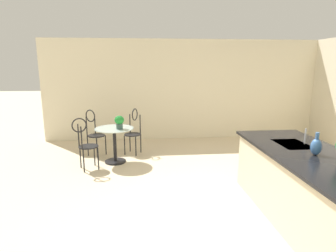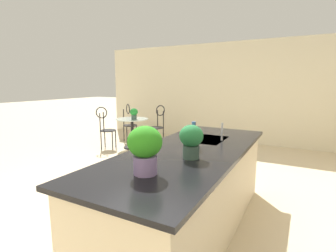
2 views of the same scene
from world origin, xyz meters
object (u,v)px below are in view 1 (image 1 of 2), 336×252
bistro_table (115,142)px  vase_on_counter (316,146)px  chair_near_window (85,141)px  chair_toward_desk (133,129)px  potted_plant_on_table (119,121)px  chair_by_island (94,130)px

bistro_table → vase_on_counter: size_ratio=2.78×
chair_near_window → chair_toward_desk: size_ratio=1.00×
potted_plant_on_table → vase_on_counter: (2.51, 2.60, 0.13)m
chair_by_island → potted_plant_on_table: (0.63, 0.62, 0.32)m
chair_near_window → potted_plant_on_table: bearing=114.7°
chair_by_island → vase_on_counter: 4.52m
bistro_table → chair_by_island: size_ratio=0.77×
bistro_table → chair_by_island: 0.76m
vase_on_counter → bistro_table: bearing=-133.5°
bistro_table → chair_toward_desk: (-0.60, 0.38, 0.13)m
chair_toward_desk → potted_plant_on_table: chair_toward_desk is taller
vase_on_counter → chair_near_window: bearing=-124.2°
bistro_table → vase_on_counter: 3.80m
bistro_table → potted_plant_on_table: size_ratio=2.94×
chair_by_island → vase_on_counter: (3.14, 3.23, 0.46)m
chair_by_island → chair_toward_desk: 0.88m
chair_near_window → potted_plant_on_table: (-0.30, 0.64, 0.32)m
bistro_table → chair_near_window: size_ratio=0.77×
chair_by_island → chair_toward_desk: same height
chair_near_window → vase_on_counter: vase_on_counter is taller
potted_plant_on_table → vase_on_counter: bearing=46.1°
chair_toward_desk → potted_plant_on_table: 0.80m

